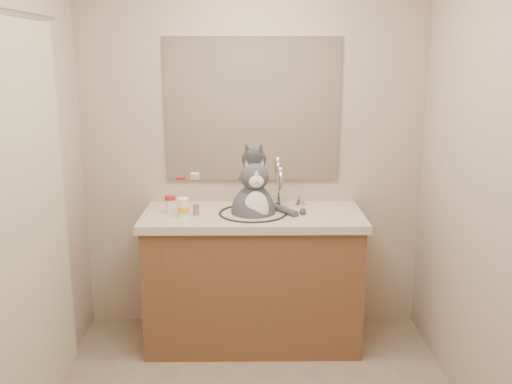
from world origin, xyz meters
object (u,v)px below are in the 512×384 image
pill_bottle_redcap (170,204)px  grey_canister (196,210)px  pill_bottle_orange (183,208)px  cat (254,210)px

pill_bottle_redcap → grey_canister: 0.16m
pill_bottle_redcap → pill_bottle_orange: bearing=-46.2°
cat → pill_bottle_orange: size_ratio=4.68×
pill_bottle_orange → grey_canister: pill_bottle_orange is taller
pill_bottle_orange → cat: bearing=13.0°
pill_bottle_redcap → pill_bottle_orange: size_ratio=0.93×
grey_canister → pill_bottle_orange: bearing=-142.4°
pill_bottle_orange → grey_canister: size_ratio=1.89×
cat → pill_bottle_redcap: (-0.51, -0.01, 0.04)m
pill_bottle_redcap → pill_bottle_orange: pill_bottle_orange is taller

